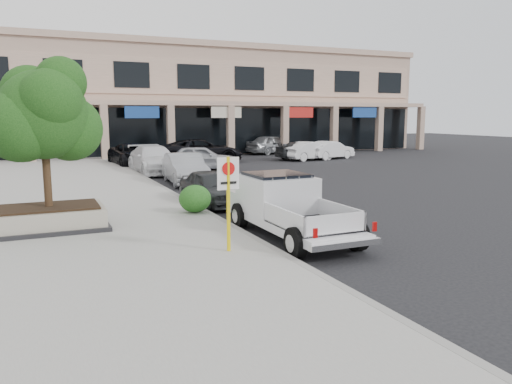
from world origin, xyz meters
TOP-DOWN VIEW (x-y plane):
  - ground at (0.00, 0.00)m, footprint 120.00×120.00m
  - sidewalk at (-5.50, 6.00)m, footprint 8.00×52.00m
  - curb at (-1.55, 6.00)m, footprint 0.20×52.00m
  - strip_mall at (8.00, 33.93)m, footprint 40.55×12.43m
  - planter at (-6.56, 3.93)m, footprint 3.20×2.20m
  - planter_tree at (-6.42, 4.09)m, footprint 2.90×2.55m
  - no_parking_sign at (-2.65, -0.38)m, footprint 0.55×0.09m
  - hedge at (-1.97, 4.60)m, footprint 1.10×0.99m
  - pickup_truck at (-0.35, 0.66)m, footprint 2.05×5.53m
  - curb_car_a at (-0.70, 6.48)m, footprint 1.85×4.06m
  - curb_car_b at (-0.04, 12.54)m, footprint 1.97×4.74m
  - curb_car_c at (-0.42, 17.79)m, footprint 2.41×5.60m
  - curb_car_d at (-0.75, 22.63)m, footprint 2.89×5.56m
  - lot_car_a at (2.61, 18.21)m, footprint 4.85×3.11m
  - lot_car_b at (12.24, 21.29)m, footprint 4.47×2.29m
  - lot_car_c at (12.10, 21.93)m, footprint 4.75×2.03m
  - lot_car_d at (4.18, 23.04)m, footprint 6.40×3.67m
  - lot_car_e at (12.24, 27.90)m, footprint 5.25×3.19m
  - lot_car_f at (14.16, 21.58)m, footprint 4.46×2.57m

SIDE VIEW (x-z plane):
  - ground at x=0.00m, z-range 0.00..0.00m
  - sidewalk at x=-5.50m, z-range 0.00..0.15m
  - curb at x=-1.55m, z-range 0.00..0.15m
  - planter at x=-6.56m, z-range 0.14..0.82m
  - hedge at x=-1.97m, z-range 0.15..1.08m
  - curb_car_a at x=-0.70m, z-range 0.00..1.35m
  - lot_car_c at x=12.10m, z-range 0.00..1.36m
  - lot_car_f at x=14.16m, z-range 0.00..1.39m
  - lot_car_b at x=12.24m, z-range 0.00..1.40m
  - curb_car_d at x=-0.75m, z-range 0.00..1.50m
  - curb_car_b at x=-0.04m, z-range 0.00..1.53m
  - lot_car_a at x=2.61m, z-range 0.00..1.54m
  - curb_car_c at x=-0.42m, z-range 0.00..1.61m
  - lot_car_e at x=12.24m, z-range 0.00..1.67m
  - lot_car_d at x=4.18m, z-range 0.00..1.68m
  - pickup_truck at x=-0.35m, z-range 0.00..1.74m
  - no_parking_sign at x=-2.65m, z-range 0.48..2.78m
  - planter_tree at x=-6.42m, z-range 1.41..5.41m
  - strip_mall at x=8.00m, z-range 0.00..9.50m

